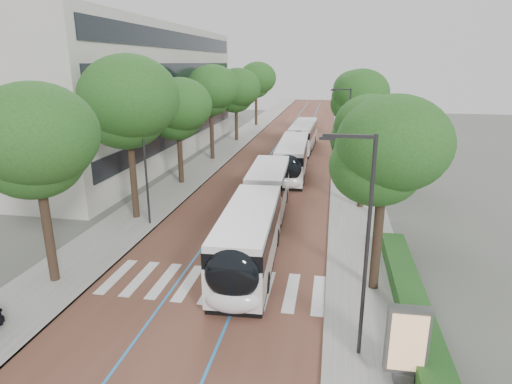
% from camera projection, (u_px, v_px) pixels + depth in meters
% --- Properties ---
extents(ground, '(160.00, 160.00, 0.00)m').
position_uv_depth(ground, '(203.00, 296.00, 19.58)').
color(ground, '#51544C').
rests_on(ground, ground).
extents(road, '(11.00, 140.00, 0.02)m').
position_uv_depth(road, '(291.00, 142.00, 57.25)').
color(road, brown).
rests_on(road, ground).
extents(sidewalk_left, '(4.00, 140.00, 0.12)m').
position_uv_depth(sidewalk_left, '(237.00, 140.00, 58.51)').
color(sidewalk_left, gray).
rests_on(sidewalk_left, ground).
extents(sidewalk_right, '(4.00, 140.00, 0.12)m').
position_uv_depth(sidewalk_right, '(348.00, 144.00, 55.95)').
color(sidewalk_right, gray).
rests_on(sidewalk_right, ground).
extents(kerb_left, '(0.20, 140.00, 0.14)m').
position_uv_depth(kerb_left, '(250.00, 141.00, 58.19)').
color(kerb_left, gray).
rests_on(kerb_left, ground).
extents(kerb_right, '(0.20, 140.00, 0.14)m').
position_uv_depth(kerb_right, '(334.00, 143.00, 56.27)').
color(kerb_right, gray).
rests_on(kerb_right, ground).
extents(zebra_crossing, '(10.55, 3.60, 0.01)m').
position_uv_depth(zebra_crossing, '(213.00, 285.00, 20.48)').
color(zebra_crossing, silver).
rests_on(zebra_crossing, ground).
extents(lane_line_left, '(0.12, 126.00, 0.01)m').
position_uv_depth(lane_line_left, '(279.00, 142.00, 57.52)').
color(lane_line_left, '#277CC7').
rests_on(lane_line_left, road).
extents(lane_line_right, '(0.12, 126.00, 0.01)m').
position_uv_depth(lane_line_right, '(303.00, 143.00, 56.97)').
color(lane_line_right, '#277CC7').
rests_on(lane_line_right, road).
extents(office_building, '(18.11, 40.00, 14.00)m').
position_uv_depth(office_building, '(106.00, 93.00, 47.25)').
color(office_building, '#9F9C93').
rests_on(office_building, ground).
extents(hedge, '(1.20, 14.00, 0.80)m').
position_uv_depth(hedge, '(412.00, 305.00, 17.88)').
color(hedge, '#1C4518').
rests_on(hedge, sidewalk_right).
extents(streetlight_near, '(1.82, 0.20, 8.00)m').
position_uv_depth(streetlight_near, '(363.00, 232.00, 14.23)').
color(streetlight_near, '#2A2A2C').
rests_on(streetlight_near, sidewalk_right).
extents(streetlight_far, '(1.82, 0.20, 8.00)m').
position_uv_depth(streetlight_far, '(347.00, 127.00, 37.77)').
color(streetlight_far, '#2A2A2C').
rests_on(streetlight_far, sidewalk_right).
extents(lamp_post_left, '(0.14, 0.14, 8.00)m').
position_uv_depth(lamp_post_left, '(145.00, 164.00, 26.96)').
color(lamp_post_left, '#2A2A2C').
rests_on(lamp_post_left, sidewalk_left).
extents(trees_left, '(6.26, 60.72, 10.22)m').
position_uv_depth(trees_left, '(207.00, 96.00, 43.96)').
color(trees_left, black).
rests_on(trees_left, ground).
extents(trees_right, '(5.72, 47.27, 9.12)m').
position_uv_depth(trees_right, '(359.00, 107.00, 40.12)').
color(trees_right, black).
rests_on(trees_right, ground).
extents(lead_bus, '(3.36, 18.49, 3.20)m').
position_uv_depth(lead_bus, '(259.00, 214.00, 25.36)').
color(lead_bus, black).
rests_on(lead_bus, ground).
extents(bus_queued_0, '(2.89, 12.47, 3.20)m').
position_uv_depth(bus_queued_0, '(292.00, 159.00, 40.02)').
color(bus_queued_0, silver).
rests_on(bus_queued_0, ground).
extents(bus_queued_1, '(2.82, 12.45, 3.20)m').
position_uv_depth(bus_queued_1, '(303.00, 136.00, 52.07)').
color(bus_queued_1, silver).
rests_on(bus_queued_1, ground).
extents(ad_panel, '(1.34, 0.53, 2.77)m').
position_uv_depth(ad_panel, '(407.00, 343.00, 13.75)').
color(ad_panel, '#59595B').
rests_on(ad_panel, sidewalk_right).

